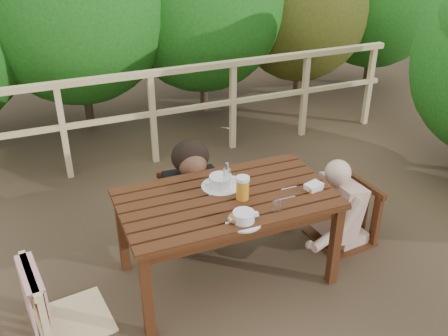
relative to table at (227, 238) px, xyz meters
name	(u,v)px	position (x,y,z in m)	size (l,w,h in m)	color
ground	(226,274)	(0.00, 0.00, -0.34)	(60.00, 60.00, 0.00)	#4E3B27
table	(227,238)	(0.00, 0.00, 0.00)	(1.49, 0.84, 0.69)	#381B0C
chair_left	(64,265)	(-1.14, -0.05, 0.14)	(0.48, 0.48, 0.97)	#DFC087
chair_far	(187,182)	(-0.06, 0.72, 0.10)	(0.44, 0.44, 0.88)	#381B0C
chair_right	(346,191)	(1.05, 0.07, 0.12)	(0.46, 0.46, 0.93)	#381B0C
woman	(185,156)	(-0.06, 0.74, 0.33)	(0.54, 0.67, 1.35)	black
diner_right	(351,172)	(1.08, 0.07, 0.28)	(0.51, 0.62, 1.26)	tan
railing	(153,118)	(0.00, 2.00, 0.16)	(5.60, 0.10, 1.01)	#DFC087
soup_near	(244,217)	(-0.01, -0.32, 0.38)	(0.24, 0.24, 0.08)	white
soup_far	(221,182)	(0.01, 0.14, 0.39)	(0.28, 0.28, 0.09)	white
bread_roll	(237,218)	(-0.06, -0.30, 0.38)	(0.13, 0.10, 0.07)	#9B642C
beer_glass	(243,189)	(0.09, -0.07, 0.44)	(0.09, 0.09, 0.18)	orange
bottle	(227,178)	(0.03, 0.06, 0.46)	(0.06, 0.06, 0.24)	white
tumbler	(277,207)	(0.24, -0.30, 0.39)	(0.07, 0.07, 0.08)	silver
butter_tub	(314,187)	(0.61, -0.14, 0.37)	(0.13, 0.09, 0.05)	silver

